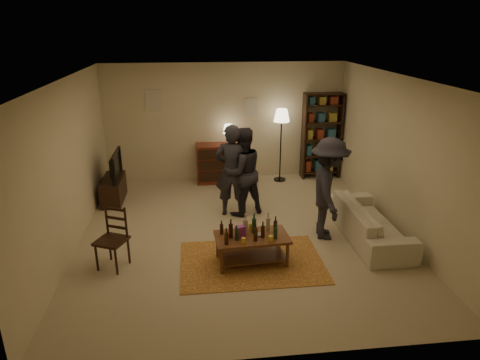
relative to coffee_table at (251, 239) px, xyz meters
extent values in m
plane|color=#C6B793|center=(-0.06, 0.98, -0.40)|extent=(6.00, 6.00, 0.00)
plane|color=beige|center=(-0.06, 3.98, 0.95)|extent=(5.50, 0.00, 5.50)
plane|color=beige|center=(-2.81, 0.98, 0.95)|extent=(0.00, 6.00, 6.00)
plane|color=beige|center=(2.69, 0.98, 0.95)|extent=(0.00, 6.00, 6.00)
plane|color=beige|center=(-0.06, -2.02, 0.95)|extent=(5.50, 0.00, 5.50)
plane|color=white|center=(-0.06, 0.98, 2.30)|extent=(6.00, 6.00, 0.00)
cube|color=beige|center=(-1.66, 3.96, 1.50)|extent=(0.35, 0.03, 0.45)
cube|color=beige|center=(0.54, 3.96, 1.30)|extent=(0.30, 0.03, 0.40)
cube|color=maroon|center=(0.01, 0.00, -0.40)|extent=(2.20, 1.50, 0.01)
cube|color=brown|center=(0.01, 0.00, 0.03)|extent=(1.16, 0.68, 0.04)
cube|color=brown|center=(0.01, 0.00, -0.28)|extent=(1.05, 0.58, 0.02)
cylinder|color=brown|center=(-0.47, -0.28, -0.20)|extent=(0.05, 0.05, 0.42)
cylinder|color=brown|center=(0.53, -0.21, -0.20)|extent=(0.05, 0.05, 0.42)
cylinder|color=brown|center=(-0.50, 0.21, -0.20)|extent=(0.05, 0.05, 0.42)
cylinder|color=brown|center=(0.49, 0.28, -0.20)|extent=(0.05, 0.05, 0.42)
cylinder|color=gold|center=(-0.38, -0.04, 0.10)|extent=(0.07, 0.07, 0.10)
cylinder|color=gold|center=(-0.14, -0.22, 0.10)|extent=(0.07, 0.07, 0.09)
cylinder|color=gold|center=(0.02, 0.22, 0.11)|extent=(0.07, 0.07, 0.11)
cylinder|color=gold|center=(0.27, -0.20, 0.10)|extent=(0.07, 0.07, 0.09)
cube|color=purple|center=(-0.17, 0.01, 0.14)|extent=(0.16, 0.13, 0.18)
cylinder|color=gray|center=(0.13, -0.01, 0.06)|extent=(0.12, 0.12, 0.03)
cube|color=black|center=(-2.10, 0.11, 0.04)|extent=(0.55, 0.55, 0.04)
cylinder|color=black|center=(-2.32, 0.03, -0.19)|extent=(0.04, 0.04, 0.44)
cylinder|color=black|center=(-2.01, -0.11, -0.19)|extent=(0.04, 0.04, 0.44)
cylinder|color=black|center=(-2.18, 0.33, -0.19)|extent=(0.04, 0.04, 0.44)
cylinder|color=black|center=(-1.87, 0.19, -0.19)|extent=(0.04, 0.04, 0.44)
cube|color=black|center=(-2.03, 0.26, 0.31)|extent=(0.32, 0.17, 0.49)
cube|color=black|center=(-2.51, 2.78, -0.15)|extent=(0.40, 1.00, 0.50)
imported|color=black|center=(-2.49, 2.78, 0.37)|extent=(0.13, 0.97, 0.56)
cube|color=brown|center=(-0.26, 3.70, 0.05)|extent=(1.00, 0.48, 0.90)
cube|color=black|center=(-0.26, 3.45, -0.18)|extent=(0.92, 0.02, 0.22)
cube|color=black|center=(-0.26, 3.45, 0.08)|extent=(0.92, 0.02, 0.22)
cube|color=black|center=(-0.26, 3.45, 0.34)|extent=(0.92, 0.02, 0.22)
cylinder|color=black|center=(-0.01, 3.70, 0.52)|extent=(0.12, 0.12, 0.04)
cylinder|color=black|center=(-0.01, 3.70, 0.65)|extent=(0.02, 0.02, 0.22)
cone|color=#FFE5B2|center=(-0.01, 3.70, 0.86)|extent=(0.26, 0.26, 0.20)
cube|color=black|center=(1.76, 3.76, 0.60)|extent=(0.04, 0.34, 2.00)
cube|color=black|center=(2.62, 3.76, 0.60)|extent=(0.04, 0.34, 2.00)
cube|color=black|center=(2.19, 3.76, -0.25)|extent=(0.90, 0.34, 0.03)
cube|color=black|center=(2.19, 3.76, 0.15)|extent=(0.90, 0.34, 0.03)
cube|color=black|center=(2.19, 3.76, 0.55)|extent=(0.90, 0.34, 0.03)
cube|color=black|center=(2.19, 3.76, 0.95)|extent=(0.90, 0.34, 0.03)
cube|color=black|center=(2.19, 3.76, 1.35)|extent=(0.90, 0.34, 0.03)
cube|color=black|center=(2.19, 3.76, 1.60)|extent=(0.90, 0.34, 0.03)
cube|color=maroon|center=(1.89, 3.76, -0.11)|extent=(0.12, 0.22, 0.26)
cube|color=#285C78|center=(2.14, 3.76, -0.11)|extent=(0.15, 0.22, 0.26)
cube|color=olive|center=(2.41, 3.76, -0.11)|extent=(0.18, 0.22, 0.26)
cube|color=#285C78|center=(1.89, 3.76, 0.28)|extent=(0.12, 0.22, 0.24)
cube|color=olive|center=(2.14, 3.76, 0.28)|extent=(0.15, 0.22, 0.24)
cube|color=maroon|center=(2.41, 3.76, 0.28)|extent=(0.18, 0.22, 0.24)
cube|color=olive|center=(1.89, 3.76, 0.67)|extent=(0.12, 0.22, 0.22)
cube|color=maroon|center=(2.14, 3.76, 0.67)|extent=(0.15, 0.22, 0.22)
cube|color=#285C78|center=(2.41, 3.76, 0.67)|extent=(0.18, 0.22, 0.22)
cube|color=maroon|center=(1.89, 3.76, 1.06)|extent=(0.12, 0.22, 0.20)
cube|color=#285C78|center=(2.14, 3.76, 1.06)|extent=(0.15, 0.22, 0.20)
cube|color=olive|center=(2.41, 3.76, 1.06)|extent=(0.18, 0.22, 0.20)
cube|color=#285C78|center=(1.89, 3.76, 1.45)|extent=(0.12, 0.22, 0.18)
cube|color=olive|center=(2.14, 3.76, 1.45)|extent=(0.15, 0.22, 0.18)
cube|color=maroon|center=(2.41, 3.76, 1.45)|extent=(0.18, 0.22, 0.18)
cylinder|color=black|center=(1.19, 3.62, -0.39)|extent=(0.28, 0.28, 0.03)
cylinder|color=black|center=(1.19, 3.62, 0.35)|extent=(0.03, 0.03, 1.51)
cone|color=#FFE5B2|center=(1.19, 3.62, 1.15)|extent=(0.36, 0.36, 0.28)
imported|color=beige|center=(2.14, 0.58, -0.10)|extent=(0.81, 2.08, 0.61)
imported|color=#24242C|center=(-0.12, 1.82, 0.49)|extent=(0.73, 0.55, 1.79)
imported|color=#222128|center=(0.08, 1.84, 0.45)|extent=(1.02, 0.92, 1.71)
imported|color=#24232A|center=(1.41, 0.73, 0.48)|extent=(0.83, 1.23, 1.77)
camera|label=1|loc=(-0.83, -5.76, 3.09)|focal=32.00mm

